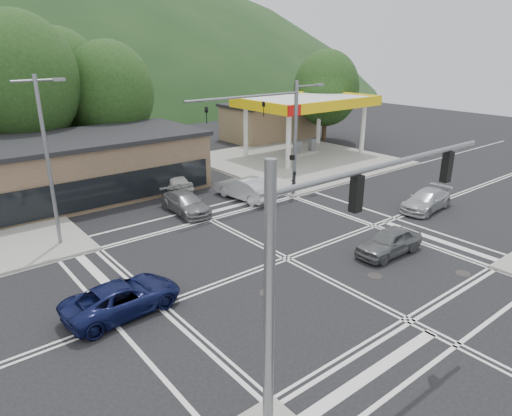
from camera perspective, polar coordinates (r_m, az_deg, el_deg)
ground at (r=23.55m, az=3.85°, el=-6.32°), size 120.00×120.00×0.00m
sidewalk_ne at (r=43.60m, az=5.12°, el=6.03°), size 16.00×16.00×0.15m
gas_station_canopy at (r=44.80m, az=6.31°, el=12.81°), size 12.32×8.34×5.75m
convenience_store at (r=53.82m, az=1.63°, el=10.68°), size 10.00×6.00×3.80m
commercial_row at (r=34.14m, az=-26.70°, el=3.47°), size 24.00×8.00×4.00m
tree_n_b at (r=40.45m, az=-27.52°, el=13.99°), size 9.00×9.00×12.98m
tree_n_c at (r=42.57m, az=-17.85°, el=13.63°), size 7.60×7.60×10.87m
tree_n_e at (r=45.34m, az=-23.49°, el=14.12°), size 8.40×8.40×11.98m
tree_ne at (r=52.51m, az=8.78°, el=14.58°), size 7.20×7.20×9.99m
streetlight_nw at (r=25.75m, az=-24.57°, el=6.12°), size 2.50×0.25×9.00m
signal_mast_ne at (r=32.34m, az=3.34°, el=10.33°), size 11.65×0.30×8.00m
signal_mast_sw at (r=12.04m, az=8.31°, el=-6.05°), size 9.14×0.28×8.00m
car_blue_west at (r=19.57m, az=-16.32°, el=-10.70°), size 4.93×2.53×1.33m
car_grey_center at (r=24.73m, az=16.30°, el=-4.05°), size 4.07×1.72×1.37m
car_silver_east at (r=32.15m, az=20.52°, el=0.93°), size 4.71×2.33×1.32m
car_queue_a at (r=32.21m, az=-1.41°, el=2.49°), size 2.19×4.95×1.58m
car_queue_b at (r=34.63m, az=-10.70°, el=3.30°), size 1.84×4.41×1.49m
car_northbound at (r=29.93m, az=-8.78°, el=0.63°), size 2.05×4.60×1.31m
pedestrian at (r=33.12m, az=4.72°, el=3.25°), size 0.72×0.67×1.65m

